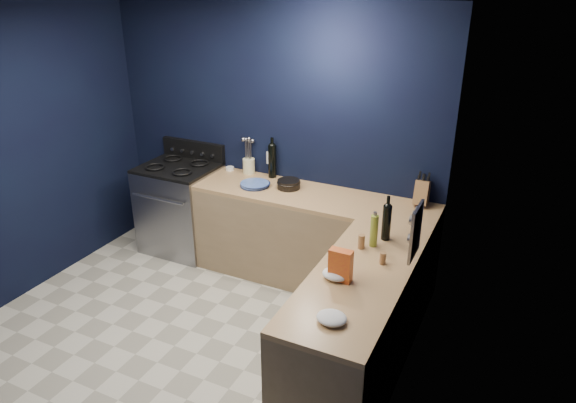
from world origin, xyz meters
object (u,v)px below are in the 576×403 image
Objects in this scene: gas_range at (181,209)px; utensil_crock at (249,166)px; crouton_bag at (341,265)px; knife_block at (422,193)px; plate_stack at (255,184)px.

utensil_crock is (0.70, 0.27, 0.52)m from gas_range.
gas_range is 2.64m from crouton_bag.
gas_range is at bearing -176.46° from knife_block.
plate_stack is at bearing -172.06° from knife_block.
plate_stack is at bearing 138.41° from crouton_bag.
utensil_crock is 0.67× the size of crouton_bag.
knife_block is at bearing 10.38° from plate_stack.
gas_range is at bearing 178.56° from plate_stack.
crouton_bag is at bearing -44.04° from utensil_crock.
plate_stack is 0.38m from utensil_crock.
plate_stack is 1.81m from crouton_bag.
plate_stack is 1.57m from knife_block.
gas_range is 1.04m from plate_stack.
knife_block reaches higher than gas_range.
utensil_crock is 0.71× the size of knife_block.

